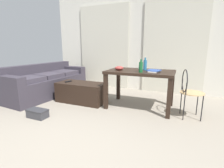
{
  "coord_description": "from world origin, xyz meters",
  "views": [
    {
      "loc": [
        1.23,
        -1.39,
        1.18
      ],
      "look_at": [
        -0.14,
        1.83,
        0.41
      ],
      "focal_mm": 26.63,
      "sensor_mm": 36.0,
      "label": 1
    }
  ],
  "objects_px": {
    "shoebox": "(38,113)",
    "tv_remote_primary": "(68,81)",
    "book_stack": "(154,71)",
    "tv_remote_on_table": "(141,69)",
    "craft_table": "(140,76)",
    "couch": "(46,83)",
    "wire_chair": "(188,88)",
    "coffee_table": "(82,92)",
    "bottle_far": "(141,67)",
    "bottle_near": "(145,65)",
    "bowl": "(119,68)"
  },
  "relations": [
    {
      "from": "shoebox",
      "to": "tv_remote_primary",
      "type": "bearing_deg",
      "value": 95.3
    },
    {
      "from": "book_stack",
      "to": "tv_remote_on_table",
      "type": "height_order",
      "value": "book_stack"
    },
    {
      "from": "craft_table",
      "to": "tv_remote_primary",
      "type": "distance_m",
      "value": 1.6
    },
    {
      "from": "couch",
      "to": "wire_chair",
      "type": "distance_m",
      "value": 3.23
    },
    {
      "from": "coffee_table",
      "to": "tv_remote_primary",
      "type": "xyz_separation_m",
      "value": [
        -0.32,
        -0.03,
        0.23
      ]
    },
    {
      "from": "bottle_far",
      "to": "book_stack",
      "type": "height_order",
      "value": "bottle_far"
    },
    {
      "from": "shoebox",
      "to": "book_stack",
      "type": "bearing_deg",
      "value": 32.53
    },
    {
      "from": "wire_chair",
      "to": "bottle_near",
      "type": "relative_size",
      "value": 3.39
    },
    {
      "from": "tv_remote_primary",
      "to": "craft_table",
      "type": "bearing_deg",
      "value": 25.27
    },
    {
      "from": "wire_chair",
      "to": "bottle_near",
      "type": "bearing_deg",
      "value": 162.44
    },
    {
      "from": "coffee_table",
      "to": "craft_table",
      "type": "bearing_deg",
      "value": 7.54
    },
    {
      "from": "bottle_near",
      "to": "book_stack",
      "type": "bearing_deg",
      "value": -39.74
    },
    {
      "from": "bottle_near",
      "to": "bottle_far",
      "type": "height_order",
      "value": "bottle_near"
    },
    {
      "from": "bowl",
      "to": "book_stack",
      "type": "bearing_deg",
      "value": 1.84
    },
    {
      "from": "bottle_near",
      "to": "tv_remote_primary",
      "type": "relative_size",
      "value": 1.57
    },
    {
      "from": "couch",
      "to": "tv_remote_on_table",
      "type": "relative_size",
      "value": 14.15
    },
    {
      "from": "bottle_far",
      "to": "tv_remote_primary",
      "type": "bearing_deg",
      "value": 178.91
    },
    {
      "from": "craft_table",
      "to": "bottle_far",
      "type": "xyz_separation_m",
      "value": [
        0.06,
        -0.23,
        0.2
      ]
    },
    {
      "from": "shoebox",
      "to": "tv_remote_on_table",
      "type": "bearing_deg",
      "value": 44.67
    },
    {
      "from": "bowl",
      "to": "shoebox",
      "type": "xyz_separation_m",
      "value": [
        -1.08,
        -1.1,
        -0.71
      ]
    },
    {
      "from": "coffee_table",
      "to": "tv_remote_on_table",
      "type": "distance_m",
      "value": 1.39
    },
    {
      "from": "wire_chair",
      "to": "tv_remote_primary",
      "type": "bearing_deg",
      "value": -179.0
    },
    {
      "from": "coffee_table",
      "to": "shoebox",
      "type": "xyz_separation_m",
      "value": [
        -0.23,
        -1.02,
        -0.14
      ]
    },
    {
      "from": "craft_table",
      "to": "shoebox",
      "type": "bearing_deg",
      "value": -141.25
    },
    {
      "from": "shoebox",
      "to": "couch",
      "type": "bearing_deg",
      "value": 127.74
    },
    {
      "from": "couch",
      "to": "shoebox",
      "type": "xyz_separation_m",
      "value": [
        0.88,
        -1.13,
        -0.25
      ]
    },
    {
      "from": "coffee_table",
      "to": "bowl",
      "type": "bearing_deg",
      "value": 4.9
    },
    {
      "from": "wire_chair",
      "to": "shoebox",
      "type": "xyz_separation_m",
      "value": [
        -2.35,
        -1.03,
        -0.44
      ]
    },
    {
      "from": "craft_table",
      "to": "book_stack",
      "type": "distance_m",
      "value": 0.31
    },
    {
      "from": "bottle_far",
      "to": "tv_remote_on_table",
      "type": "xyz_separation_m",
      "value": [
        -0.1,
        0.47,
        -0.09
      ]
    },
    {
      "from": "craft_table",
      "to": "tv_remote_on_table",
      "type": "bearing_deg",
      "value": 98.65
    },
    {
      "from": "wire_chair",
      "to": "bowl",
      "type": "xyz_separation_m",
      "value": [
        -1.27,
        0.06,
        0.27
      ]
    },
    {
      "from": "couch",
      "to": "bottle_near",
      "type": "height_order",
      "value": "bottle_near"
    },
    {
      "from": "coffee_table",
      "to": "book_stack",
      "type": "distance_m",
      "value": 1.62
    },
    {
      "from": "bottle_near",
      "to": "book_stack",
      "type": "distance_m",
      "value": 0.28
    },
    {
      "from": "wire_chair",
      "to": "coffee_table",
      "type": "bearing_deg",
      "value": -179.69
    },
    {
      "from": "bottle_near",
      "to": "tv_remote_on_table",
      "type": "relative_size",
      "value": 1.63
    },
    {
      "from": "craft_table",
      "to": "book_stack",
      "type": "relative_size",
      "value": 4.04
    },
    {
      "from": "bowl",
      "to": "shoebox",
      "type": "distance_m",
      "value": 1.69
    },
    {
      "from": "wire_chair",
      "to": "bottle_far",
      "type": "distance_m",
      "value": 0.87
    },
    {
      "from": "couch",
      "to": "tv_remote_primary",
      "type": "relative_size",
      "value": 13.62
    },
    {
      "from": "bowl",
      "to": "bottle_far",
      "type": "bearing_deg",
      "value": -16.3
    },
    {
      "from": "bottle_far",
      "to": "bowl",
      "type": "relative_size",
      "value": 1.37
    },
    {
      "from": "tv_remote_primary",
      "to": "shoebox",
      "type": "distance_m",
      "value": 1.06
    },
    {
      "from": "book_stack",
      "to": "bottle_near",
      "type": "bearing_deg",
      "value": 140.26
    },
    {
      "from": "bottle_far",
      "to": "tv_remote_primary",
      "type": "relative_size",
      "value": 1.5
    },
    {
      "from": "bottle_far",
      "to": "bowl",
      "type": "bearing_deg",
      "value": 163.7
    },
    {
      "from": "book_stack",
      "to": "tv_remote_on_table",
      "type": "distance_m",
      "value": 0.44
    },
    {
      "from": "craft_table",
      "to": "wire_chair",
      "type": "height_order",
      "value": "wire_chair"
    },
    {
      "from": "tv_remote_on_table",
      "to": "shoebox",
      "type": "xyz_separation_m",
      "value": [
        -1.44,
        -1.43,
        -0.68
      ]
    }
  ]
}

